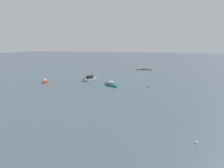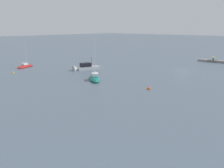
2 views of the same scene
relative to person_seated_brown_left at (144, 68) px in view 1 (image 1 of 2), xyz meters
The scene contains 10 objects.
ground_plane 20.66m from the person_seated_brown_left, 89.67° to the left, with size 500.00×500.00×0.00m, color slate.
seawall_pier 0.62m from the person_seated_brown_left, 43.47° to the right, with size 9.11×1.85×0.69m.
person_seated_brown_left is the anchor object (origin of this frame).
umbrella_open_yellow 0.85m from the person_seated_brown_left, 78.57° to the right, with size 1.13×1.13×1.25m.
sailboat_red_near 56.66m from the person_seated_brown_left, 51.85° to the left, with size 3.27×5.99×8.07m.
sailboat_teal_mid 44.59m from the person_seated_brown_left, 78.59° to the left, with size 7.16×6.60×10.12m.
motorboat_grey_near 41.66m from the person_seated_brown_left, 61.41° to the left, with size 4.61×7.50×4.03m.
mooring_buoy_near 78.68m from the person_seated_brown_left, 99.61° to the left, with size 0.50×0.50×0.50m.
mooring_buoy_mid 58.97m from the person_seated_brown_left, 60.39° to the left, with size 0.54×0.54×0.54m.
mooring_buoy_far 43.42m from the person_seated_brown_left, 95.79° to the left, with size 0.64×0.64×0.64m.
Camera 1 is at (-6.75, 83.24, 14.52)m, focal length 28.34 mm.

